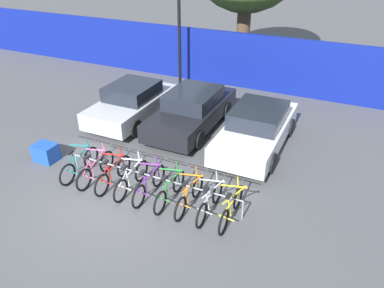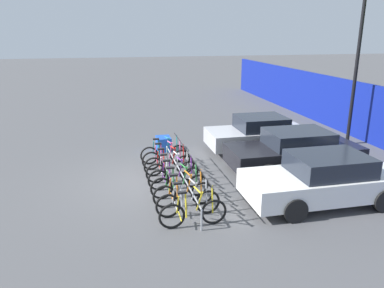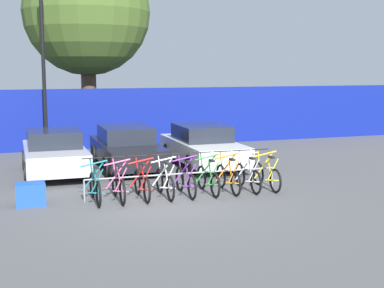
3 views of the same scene
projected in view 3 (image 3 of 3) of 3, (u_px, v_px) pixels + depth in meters
ground_plane at (163, 202)px, 13.31m from camera, size 120.00×120.00×0.00m
hoarding_wall at (101, 119)px, 22.05m from camera, size 36.00×0.16×2.47m
bike_rack at (184, 175)px, 14.11m from camera, size 5.25×0.04×0.57m
bicycle_teal at (95, 187)px, 13.25m from camera, size 0.68×1.71×1.05m
bicycle_pink at (118, 186)px, 13.43m from camera, size 0.68×1.71×1.05m
bicycle_red at (142, 184)px, 13.63m from camera, size 0.68×1.71×1.05m
bicycle_white at (165, 182)px, 13.82m from camera, size 0.68×1.71×1.05m
bicycle_purple at (186, 181)px, 13.99m from camera, size 0.68×1.71×1.05m
bicycle_green at (208, 179)px, 14.19m from camera, size 0.68×1.71×1.05m
bicycle_orange at (228, 178)px, 14.37m from camera, size 0.68×1.71×1.05m
bicycle_silver at (248, 177)px, 14.55m from camera, size 0.68×1.71×1.05m
bicycle_yellow at (266, 175)px, 14.73m from camera, size 0.68×1.71×1.05m
car_silver at (54, 153)px, 16.67m from camera, size 1.91×4.01×1.40m
car_black at (126, 148)px, 17.73m from camera, size 1.91×4.50×1.40m
car_white at (202, 146)px, 18.13m from camera, size 1.91×4.43×1.40m
lamp_post at (43, 62)px, 20.07m from camera, size 0.24×0.44×6.34m
cargo_crate at (31, 194)px, 12.99m from camera, size 0.70×0.56×0.55m
tree_behind_hoarding at (87, 13)px, 23.04m from camera, size 5.46×5.46×8.43m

